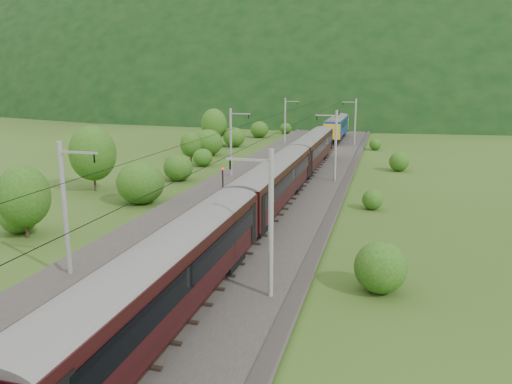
# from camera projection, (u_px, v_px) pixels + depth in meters

# --- Properties ---
(ground) EXTENTS (600.00, 600.00, 0.00)m
(ground) POSITION_uv_depth(u_px,v_px,m) (165.00, 289.00, 28.60)
(ground) COLOR #2F4816
(ground) RESTS_ON ground
(railbed) EXTENTS (14.00, 220.00, 0.30)m
(railbed) POSITION_uv_depth(u_px,v_px,m) (221.00, 235.00, 37.99)
(railbed) COLOR #38332D
(railbed) RESTS_ON ground
(track_left) EXTENTS (2.40, 220.00, 0.27)m
(track_left) POSITION_uv_depth(u_px,v_px,m) (192.00, 229.00, 38.54)
(track_left) COLOR #523023
(track_left) RESTS_ON railbed
(track_right) EXTENTS (2.40, 220.00, 0.27)m
(track_right) POSITION_uv_depth(u_px,v_px,m) (252.00, 234.00, 37.34)
(track_right) COLOR #523023
(track_right) RESTS_ON railbed
(catenary_left) EXTENTS (2.54, 192.28, 8.00)m
(catenary_left) POSITION_uv_depth(u_px,v_px,m) (231.00, 141.00, 59.26)
(catenary_left) COLOR gray
(catenary_left) RESTS_ON railbed
(catenary_right) EXTENTS (2.54, 192.28, 8.00)m
(catenary_right) POSITION_uv_depth(u_px,v_px,m) (335.00, 144.00, 56.20)
(catenary_right) COLOR gray
(catenary_right) RESTS_ON railbed
(overhead_wires) EXTENTS (4.83, 198.00, 0.03)m
(overhead_wires) POSITION_uv_depth(u_px,v_px,m) (220.00, 144.00, 36.43)
(overhead_wires) COLOR black
(overhead_wires) RESTS_ON ground
(mountain_main) EXTENTS (504.00, 360.00, 244.00)m
(mountain_main) POSITION_uv_depth(u_px,v_px,m) (368.00, 100.00, 273.50)
(mountain_main) COLOR black
(mountain_main) RESTS_ON ground
(mountain_ridge) EXTENTS (336.00, 280.00, 132.00)m
(mountain_ridge) POSITION_uv_depth(u_px,v_px,m) (192.00, 95.00, 341.19)
(mountain_ridge) COLOR black
(mountain_ridge) RESTS_ON ground
(train) EXTENTS (2.94, 161.55, 5.11)m
(train) POSITION_uv_depth(u_px,v_px,m) (164.00, 266.00, 22.58)
(train) COLOR black
(train) RESTS_ON ground
(hazard_post_near) EXTENTS (0.17, 0.17, 1.64)m
(hazard_post_near) POSITION_uv_depth(u_px,v_px,m) (319.00, 138.00, 90.78)
(hazard_post_near) COLOR red
(hazard_post_near) RESTS_ON railbed
(hazard_post_far) EXTENTS (0.15, 0.15, 1.38)m
(hazard_post_far) POSITION_uv_depth(u_px,v_px,m) (306.00, 152.00, 74.82)
(hazard_post_far) COLOR red
(hazard_post_far) RESTS_ON railbed
(signal) EXTENTS (0.24, 0.24, 2.18)m
(signal) POSITION_uv_depth(u_px,v_px,m) (223.00, 176.00, 53.16)
(signal) COLOR black
(signal) RESTS_ON railbed
(vegetation_left) EXTENTS (12.29, 145.79, 6.98)m
(vegetation_left) POSITION_uv_depth(u_px,v_px,m) (122.00, 167.00, 51.82)
(vegetation_left) COLOR #1D4E15
(vegetation_left) RESTS_ON ground
(vegetation_right) EXTENTS (6.03, 101.09, 2.65)m
(vegetation_right) POSITION_uv_depth(u_px,v_px,m) (375.00, 255.00, 30.85)
(vegetation_right) COLOR #1D4E15
(vegetation_right) RESTS_ON ground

